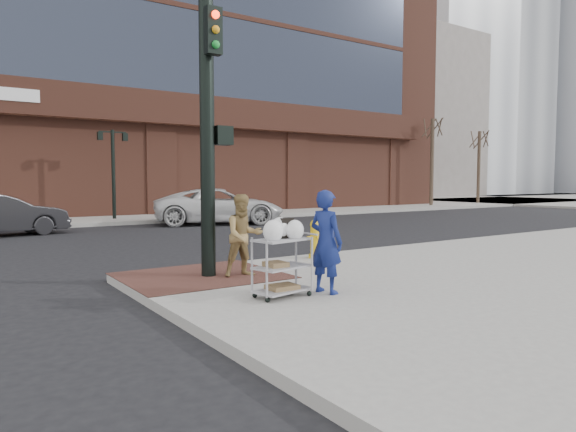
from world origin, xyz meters
TOP-DOWN VIEW (x-y plane):
  - ground at (0.00, 0.00)m, footprint 220.00×220.00m
  - sidewalk_far at (12.50, 32.00)m, footprint 65.00×36.00m
  - brick_curb_ramp at (-0.60, 0.90)m, footprint 2.80×2.40m
  - bank_building at (5.00, 31.00)m, footprint 42.00×26.00m
  - filler_block at (40.00, 38.00)m, footprint 14.00×20.00m
  - bare_tree_a at (24.00, 16.50)m, footprint 1.80×1.80m
  - bare_tree_b at (30.00, 17.00)m, footprint 1.80×1.80m
  - lamp_post at (2.00, 16.00)m, footprint 1.32×0.22m
  - traffic_signal_pole at (-0.48, 0.77)m, footprint 0.61×0.51m
  - woman_blue at (0.40, -1.49)m, footprint 0.51×0.65m
  - pedestrian_tan at (0.02, 0.42)m, footprint 0.79×0.65m
  - minivan_white at (5.47, 12.35)m, footprint 6.09×4.27m
  - utility_cart at (-0.31, -1.34)m, footprint 0.93×0.63m
  - fire_hydrant at (2.42, 1.47)m, footprint 0.41×0.28m

SIDE VIEW (x-z plane):
  - ground at x=0.00m, z-range 0.00..0.00m
  - sidewalk_far at x=12.50m, z-range 0.00..0.15m
  - brick_curb_ramp at x=-0.60m, z-range 0.15..0.16m
  - fire_hydrant at x=2.42m, z-range 0.16..1.02m
  - utility_cart at x=-0.31m, z-range 0.09..1.28m
  - minivan_white at x=5.47m, z-range 0.00..1.54m
  - pedestrian_tan at x=0.02m, z-range 0.15..1.64m
  - woman_blue at x=0.40m, z-range 0.15..1.75m
  - lamp_post at x=2.00m, z-range 0.62..4.62m
  - traffic_signal_pole at x=-0.48m, z-range 0.33..5.33m
  - bare_tree_b at x=30.00m, z-range 2.44..9.14m
  - bare_tree_a at x=24.00m, z-range 2.67..9.87m
  - filler_block at x=40.00m, z-range 0.00..18.00m
  - bank_building at x=5.00m, z-range 0.15..28.15m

